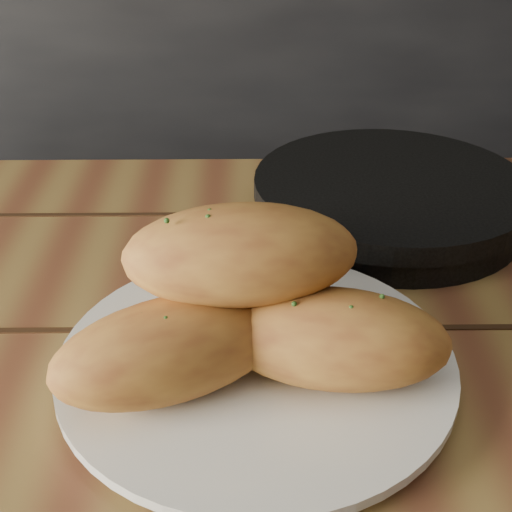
{
  "coord_description": "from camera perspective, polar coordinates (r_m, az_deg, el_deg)",
  "views": [
    {
      "loc": [
        -0.15,
        0.31,
        1.09
      ],
      "look_at": [
        -0.14,
        0.74,
        0.84
      ],
      "focal_mm": 50.0,
      "sensor_mm": 36.0,
      "label": 1
    }
  ],
  "objects": [
    {
      "name": "counter",
      "position": [
        1.54,
        4.85,
        6.02
      ],
      "size": [
        2.8,
        0.6,
        0.9
      ],
      "primitive_type": "cube",
      "color": "black",
      "rests_on": "ground"
    },
    {
      "name": "skillet",
      "position": [
        0.74,
        10.84,
        4.61
      ],
      "size": [
        0.41,
        0.28,
        0.05
      ],
      "color": "black",
      "rests_on": "table"
    },
    {
      "name": "bread_rolls",
      "position": [
        0.49,
        -0.63,
        -3.83
      ],
      "size": [
        0.28,
        0.24,
        0.12
      ],
      "color": "#C28836",
      "rests_on": "plate"
    },
    {
      "name": "plate",
      "position": [
        0.53,
        0.03,
        -8.66
      ],
      "size": [
        0.29,
        0.29,
        0.02
      ],
      "color": "silver",
      "rests_on": "table"
    }
  ]
}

